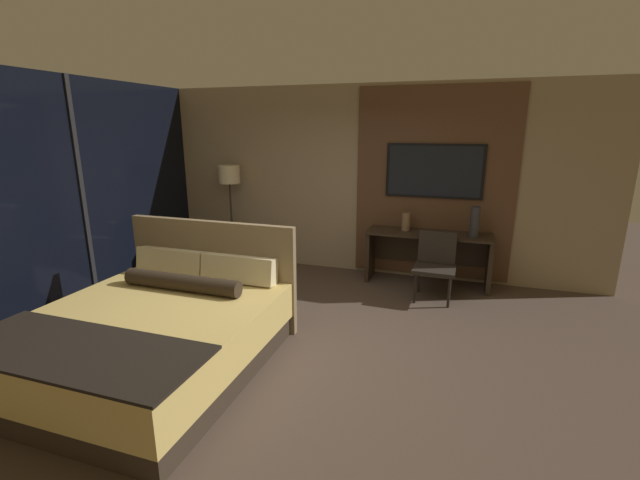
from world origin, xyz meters
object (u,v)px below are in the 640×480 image
object	(u,v)px
bed	(154,333)
desk	(428,249)
armchair_by_window	(204,259)
vase_tall	(475,222)
desk_chair	(436,260)
floor_lamp	(230,182)
vase_short	(406,222)
book	(447,233)
tv	(434,171)

from	to	relation	value
bed	desk	size ratio (longest dim) A/B	1.32
bed	armchair_by_window	distance (m)	2.56
armchair_by_window	desk	bearing A→B (deg)	-62.94
armchair_by_window	vase_tall	distance (m)	3.93
desk_chair	armchair_by_window	world-z (taller)	desk_chair
desk_chair	vase_tall	distance (m)	0.77
floor_lamp	vase_short	size ratio (longest dim) A/B	6.30
desk	desk_chair	xyz separation A→B (m)	(0.14, -0.52, -0.00)
vase_short	bed	bearing A→B (deg)	-121.33
floor_lamp	vase_short	bearing A→B (deg)	0.41
desk_chair	vase_tall	size ratio (longest dim) A/B	2.11
bed	armchair_by_window	bearing A→B (deg)	112.99
vase_tall	armchair_by_window	bearing A→B (deg)	-170.20
armchair_by_window	vase_short	size ratio (longest dim) A/B	3.52
desk	armchair_by_window	bearing A→B (deg)	-167.07
bed	vase_short	world-z (taller)	bed
floor_lamp	desk_chair	bearing A→B (deg)	-8.83
desk	floor_lamp	distance (m)	3.25
armchair_by_window	floor_lamp	xyz separation A→B (m)	(0.08, 0.73, 1.08)
vase_short	book	distance (m)	0.59
desk	tv	size ratio (longest dim) A/B	1.28
desk_chair	book	xyz separation A→B (m)	(0.11, 0.47, 0.26)
tv	vase_short	xyz separation A→B (m)	(-0.33, -0.19, -0.71)
tv	vase_short	bearing A→B (deg)	-149.53
desk	armchair_by_window	size ratio (longest dim) A/B	1.91
tv	armchair_by_window	size ratio (longest dim) A/B	1.50
bed	tv	distance (m)	4.18
vase_tall	floor_lamp	bearing A→B (deg)	178.84
vase_short	desk	bearing A→B (deg)	-2.27
tv	armchair_by_window	distance (m)	3.61
floor_lamp	vase_short	xyz separation A→B (m)	(2.81, 0.02, -0.46)
tv	armchair_by_window	world-z (taller)	tv
floor_lamp	vase_tall	distance (m)	3.75
floor_lamp	book	world-z (taller)	floor_lamp
vase_tall	tv	bearing A→B (deg)	153.72
vase_short	book	size ratio (longest dim) A/B	1.00
desk_chair	vase_short	bearing A→B (deg)	132.98
tv	desk_chair	world-z (taller)	tv
desk	tv	world-z (taller)	tv
armchair_by_window	vase_tall	world-z (taller)	vase_tall
tv	vase_short	distance (m)	0.81
armchair_by_window	book	distance (m)	3.57
bed	book	xyz separation A→B (m)	(2.47, 3.05, 0.43)
vase_tall	book	world-z (taller)	vase_tall
armchair_by_window	vase_short	world-z (taller)	vase_short
bed	vase_tall	bearing A→B (deg)	47.01
armchair_by_window	book	size ratio (longest dim) A/B	3.51
desk	desk_chair	size ratio (longest dim) A/B	1.98
bed	desk_chair	distance (m)	3.50
bed	desk	world-z (taller)	bed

